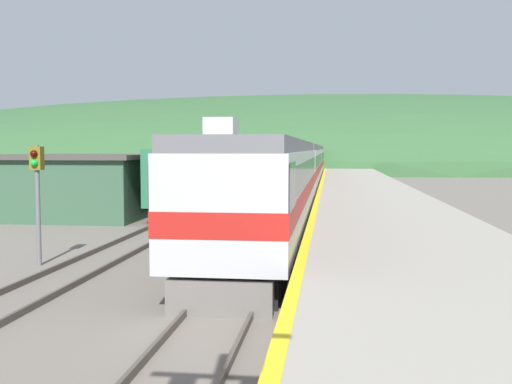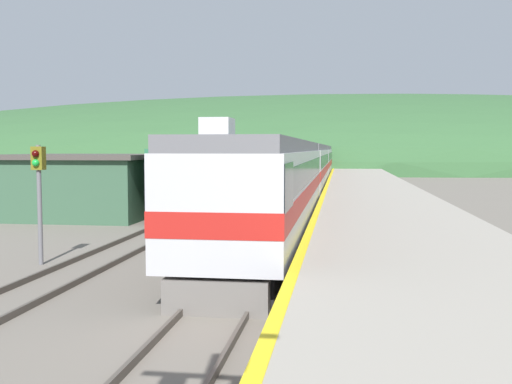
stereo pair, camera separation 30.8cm
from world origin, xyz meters
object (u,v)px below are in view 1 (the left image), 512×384
(signal_post_siding, at_px, (37,179))
(carriage_third, at_px, (310,162))
(siding_train, at_px, (242,170))
(express_train_lead_car, at_px, (268,187))
(carriage_second, at_px, (299,168))

(signal_post_siding, bearing_deg, carriage_third, 82.73)
(carriage_third, xyz_separation_m, signal_post_siding, (-6.51, -51.06, 0.55))
(carriage_third, relative_size, siding_train, 0.49)
(express_train_lead_car, distance_m, carriage_third, 45.63)
(siding_train, bearing_deg, carriage_second, -37.76)
(carriage_second, height_order, carriage_third, same)
(express_train_lead_car, relative_size, signal_post_siding, 5.74)
(siding_train, bearing_deg, express_train_lead_car, -79.48)
(carriage_second, distance_m, signal_post_siding, 28.90)
(carriage_second, bearing_deg, siding_train, 142.24)
(carriage_third, relative_size, signal_post_siding, 5.96)
(express_train_lead_car, bearing_deg, siding_train, 100.52)
(express_train_lead_car, height_order, carriage_third, express_train_lead_car)
(carriage_third, bearing_deg, carriage_second, -90.00)
(siding_train, xyz_separation_m, signal_post_siding, (-1.58, -31.97, 0.81))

